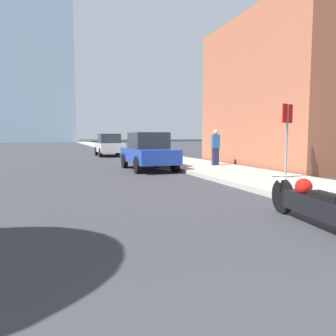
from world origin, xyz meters
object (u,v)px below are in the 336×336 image
at_px(parked_car_blue, 148,151).
at_px(motorcycle, 312,203).
at_px(parked_car_silver, 109,145).
at_px(stop_sign, 287,128).
at_px(pedestrian, 215,147).

bearing_deg(parked_car_blue, motorcycle, -90.01).
xyz_separation_m(motorcycle, parked_car_blue, (-0.15, 9.78, 0.45)).
relative_size(parked_car_blue, parked_car_silver, 1.00).
distance_m(parked_car_blue, parked_car_silver, 10.99).
bearing_deg(motorcycle, parked_car_blue, 98.86).
bearing_deg(parked_car_silver, stop_sign, -78.93).
relative_size(motorcycle, parked_car_silver, 0.64).
xyz_separation_m(parked_car_blue, parked_car_silver, (-0.06, 10.99, 0.01)).
relative_size(parked_car_blue, stop_sign, 1.70).
height_order(motorcycle, pedestrian, pedestrian).
relative_size(motorcycle, parked_car_blue, 0.64).
distance_m(motorcycle, parked_car_blue, 9.80).
distance_m(motorcycle, parked_car_silver, 20.78).
height_order(motorcycle, stop_sign, stop_sign).
xyz_separation_m(motorcycle, parked_car_silver, (-0.21, 20.78, 0.45)).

